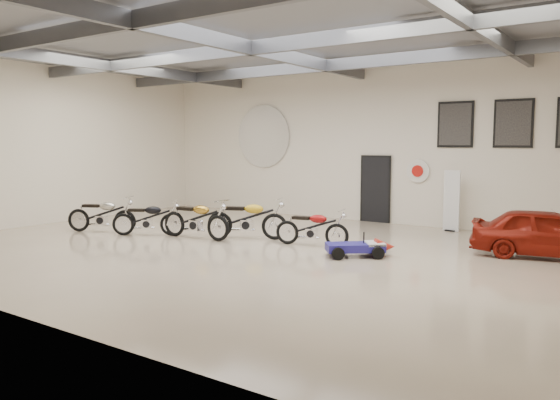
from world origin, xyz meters
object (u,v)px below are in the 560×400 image
Objects in this scene: banner_stand at (452,200)px; motorcycle_yellow at (247,218)px; motorcycle_red at (312,227)px; vintage_car at (547,233)px; motorcycle_gold at (196,218)px; motorcycle_black at (147,218)px; go_kart at (361,244)px; motorcycle_silver at (101,214)px.

motorcycle_yellow is at bearing -122.82° from banner_stand.
vintage_car is at bearing 7.86° from motorcycle_red.
motorcycle_gold is 1.14× the size of motorcycle_red.
motorcycle_black is 1.20× the size of go_kart.
banner_stand is 0.95× the size of motorcycle_black.
motorcycle_red is at bearing 98.76° from vintage_car.
banner_stand is 4.82m from motorcycle_red.
vintage_car is at bearing -15.88° from motorcycle_black.
vintage_car is (11.12, 3.43, 0.02)m from motorcycle_silver.
motorcycle_gold is 4.72m from go_kart.
motorcycle_gold is at bearing -125.10° from banner_stand.
motorcycle_yellow is at bearing 30.46° from motorcycle_gold.
motorcycle_yellow is at bearing 94.04° from vintage_car.
motorcycle_black is at bearing -10.91° from motorcycle_silver.
motorcycle_yellow is at bearing -4.16° from motorcycle_silver.
motorcycle_gold is 0.66× the size of vintage_car.
banner_stand is at bearing 5.85° from motorcycle_black.
banner_stand reaches higher than motorcycle_silver.
motorcycle_red is at bearing 11.49° from motorcycle_gold.
motorcycle_yellow is 0.67× the size of vintage_car.
motorcycle_yellow is (2.60, 1.16, 0.07)m from motorcycle_black.
motorcycle_gold is 8.59m from vintage_car.
motorcycle_red is at bearing -106.08° from banner_stand.
banner_stand reaches higher than go_kart.
motorcycle_silver is at bearing 178.95° from motorcycle_yellow.
motorcycle_gold is 1.37m from motorcycle_yellow.
go_kart is at bearing -16.12° from motorcycle_silver.
vintage_car is (8.16, 2.68, -0.00)m from motorcycle_gold.
motorcycle_black is 1.02× the size of motorcycle_red.
motorcycle_gold is at bearing -18.83° from motorcycle_black.
banner_stand is 0.83× the size of motorcycle_yellow.
banner_stand reaches higher than vintage_car.
vintage_car is at bearing -7.41° from motorcycle_silver.
go_kart is at bearing -86.29° from banner_stand.
vintage_car reaches higher than go_kart.
go_kart is (7.65, 1.14, -0.24)m from motorcycle_silver.
motorcycle_red is at bearing -18.42° from motorcycle_black.
go_kart is 0.49× the size of vintage_car.
motorcycle_black is 4.74m from motorcycle_red.
motorcycle_silver is 0.94× the size of motorcycle_yellow.
motorcycle_gold reaches higher than go_kart.
motorcycle_gold reaches higher than vintage_car.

